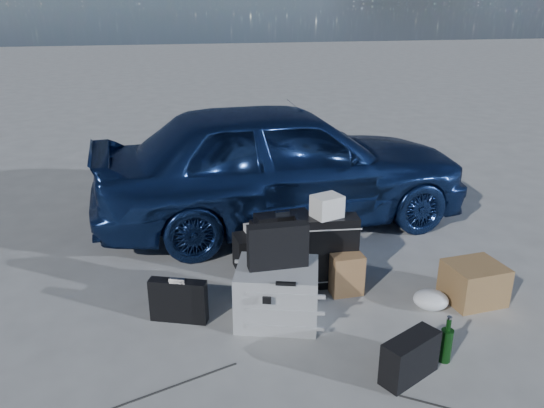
# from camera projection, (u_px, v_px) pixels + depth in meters

# --- Properties ---
(ground) EXTENTS (60.00, 60.00, 0.00)m
(ground) POSITION_uv_depth(u_px,v_px,m) (320.00, 332.00, 3.86)
(ground) COLOR #ABABA6
(ground) RESTS_ON ground
(car) EXTENTS (4.00, 1.81, 1.33)m
(car) POSITION_uv_depth(u_px,v_px,m) (282.00, 163.00, 5.59)
(car) COLOR navy
(car) RESTS_ON ground
(pelican_case) EXTENTS (0.72, 0.65, 0.43)m
(pelican_case) POSITION_uv_depth(u_px,v_px,m) (277.00, 293.00, 3.95)
(pelican_case) COLOR #AFB1B5
(pelican_case) RESTS_ON ground
(laptop_bag) EXTENTS (0.44, 0.11, 0.33)m
(laptop_bag) POSITION_uv_depth(u_px,v_px,m) (278.00, 246.00, 3.83)
(laptop_bag) COLOR black
(laptop_bag) RESTS_ON pelican_case
(briefcase) EXTENTS (0.44, 0.25, 0.34)m
(briefcase) POSITION_uv_depth(u_px,v_px,m) (178.00, 301.00, 3.95)
(briefcase) COLOR black
(briefcase) RESTS_ON ground
(suitcase_left) EXTENTS (0.47, 0.20, 0.60)m
(suitcase_left) POSITION_uv_depth(u_px,v_px,m) (282.00, 246.00, 4.53)
(suitcase_left) COLOR black
(suitcase_left) RESTS_ON ground
(suitcase_right) EXTENTS (0.53, 0.24, 0.62)m
(suitcase_right) POSITION_uv_depth(u_px,v_px,m) (326.00, 252.00, 4.41)
(suitcase_right) COLOR black
(suitcase_right) RESTS_ON ground
(white_carton) EXTENTS (0.27, 0.24, 0.18)m
(white_carton) POSITION_uv_depth(u_px,v_px,m) (327.00, 206.00, 4.28)
(white_carton) COLOR white
(white_carton) RESTS_ON suitcase_right
(duffel_bag) EXTENTS (0.66, 0.32, 0.32)m
(duffel_bag) POSITION_uv_depth(u_px,v_px,m) (270.00, 250.00, 4.79)
(duffel_bag) COLOR black
(duffel_bag) RESTS_ON ground
(flat_box_white) EXTENTS (0.42, 0.34, 0.07)m
(flat_box_white) POSITION_uv_depth(u_px,v_px,m) (269.00, 230.00, 4.72)
(flat_box_white) COLOR white
(flat_box_white) RESTS_ON duffel_bag
(flat_box_black) EXTENTS (0.34, 0.29, 0.06)m
(flat_box_black) POSITION_uv_depth(u_px,v_px,m) (269.00, 223.00, 4.69)
(flat_box_black) COLOR black
(flat_box_black) RESTS_ON flat_box_white
(kraft_bag) EXTENTS (0.26, 0.16, 0.34)m
(kraft_bag) POSITION_uv_depth(u_px,v_px,m) (347.00, 275.00, 4.32)
(kraft_bag) COLOR #9E7145
(kraft_bag) RESTS_ON ground
(cardboard_box) EXTENTS (0.45, 0.40, 0.32)m
(cardboard_box) POSITION_uv_depth(u_px,v_px,m) (474.00, 283.00, 4.22)
(cardboard_box) COLOR olive
(cardboard_box) RESTS_ON ground
(plastic_bag) EXTENTS (0.34, 0.32, 0.15)m
(plastic_bag) POSITION_uv_depth(u_px,v_px,m) (431.00, 300.00, 4.14)
(plastic_bag) COLOR white
(plastic_bag) RESTS_ON ground
(messenger_bag) EXTENTS (0.44, 0.32, 0.29)m
(messenger_bag) POSITION_uv_depth(u_px,v_px,m) (410.00, 358.00, 3.35)
(messenger_bag) COLOR black
(messenger_bag) RESTS_ON ground
(green_bottle) EXTENTS (0.11, 0.11, 0.33)m
(green_bottle) POSITION_uv_depth(u_px,v_px,m) (447.00, 340.00, 3.50)
(green_bottle) COLOR black
(green_bottle) RESTS_ON ground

